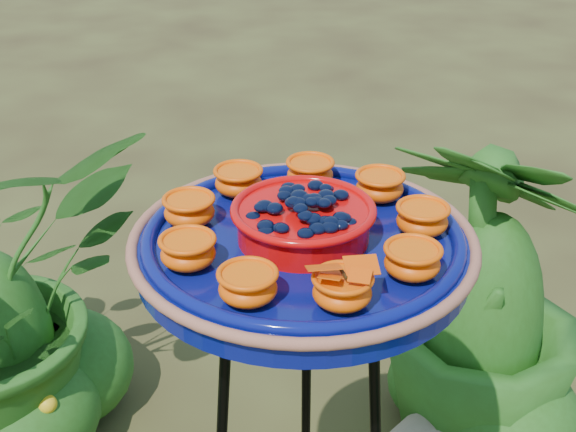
{
  "coord_description": "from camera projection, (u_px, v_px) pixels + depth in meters",
  "views": [
    {
      "loc": [
        -0.05,
        -0.98,
        1.57
      ],
      "look_at": [
        0.05,
        0.03,
        1.01
      ],
      "focal_mm": 50.0,
      "sensor_mm": 36.0,
      "label": 1
    }
  ],
  "objects": [
    {
      "name": "feeder_dish",
      "position": [
        303.0,
        240.0,
        1.15
      ],
      "size": [
        0.56,
        0.56,
        0.11
      ],
      "rotation": [
        0.0,
        0.0,
        -0.18
      ],
      "color": "#080E5F",
      "rests_on": "tripod_stand"
    },
    {
      "name": "shrub_back_right",
      "position": [
        487.0,
        298.0,
        1.98
      ],
      "size": [
        0.7,
        0.7,
        0.89
      ],
      "primitive_type": "imported",
      "rotation": [
        0.0,
        0.0,
        2.5
      ],
      "color": "#235015",
      "rests_on": "ground"
    }
  ]
}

